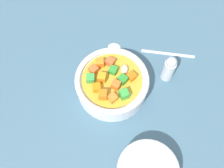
# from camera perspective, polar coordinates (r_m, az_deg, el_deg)

# --- Properties ---
(ground_plane) EXTENTS (1.40, 1.40, 0.02)m
(ground_plane) POSITION_cam_1_polar(r_m,az_deg,el_deg) (0.61, 0.00, -1.54)
(ground_plane) COLOR #42667A
(soup_bowl_main) EXTENTS (0.16, 0.16, 0.07)m
(soup_bowl_main) POSITION_cam_1_polar(r_m,az_deg,el_deg) (0.57, -0.02, 0.12)
(soup_bowl_main) COLOR white
(soup_bowl_main) RESTS_ON ground_plane
(spoon) EXTENTS (0.13, 0.18, 0.01)m
(spoon) POSITION_cam_1_polar(r_m,az_deg,el_deg) (0.65, 6.47, 7.34)
(spoon) COLOR silver
(spoon) RESTS_ON ground_plane
(pepper_shaker) EXTENTS (0.03, 0.03, 0.08)m
(pepper_shaker) POSITION_cam_1_polar(r_m,az_deg,el_deg) (0.60, 12.21, 3.32)
(pepper_shaker) COLOR silver
(pepper_shaker) RESTS_ON ground_plane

